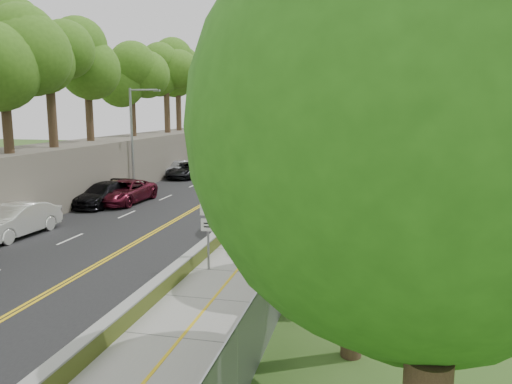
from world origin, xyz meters
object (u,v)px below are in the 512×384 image
at_px(car_1, 16,220).
at_px(person_far, 320,168).
at_px(streetlight, 135,133).
at_px(painter_0, 269,203).
at_px(car_2, 124,192).
at_px(construction_barrel, 314,185).
at_px(concrete_block, 286,229).
at_px(signpost, 208,223).

bearing_deg(car_1, person_far, 65.51).
bearing_deg(streetlight, car_1, -88.76).
bearing_deg(painter_0, car_2, 77.29).
height_order(streetlight, construction_barrel, streetlight).
distance_m(construction_barrel, concrete_block, 14.61).
relative_size(car_2, painter_0, 3.45).
distance_m(concrete_block, car_1, 13.73).
relative_size(construction_barrel, concrete_block, 0.84).
relative_size(streetlight, painter_0, 4.92).
bearing_deg(construction_barrel, signpost, -95.40).
bearing_deg(car_1, concrete_block, 16.09).
height_order(streetlight, person_far, streetlight).
bearing_deg(construction_barrel, painter_0, -98.69).
height_order(signpost, concrete_block, signpost).
relative_size(streetlight, signpost, 2.58).
relative_size(car_2, person_far, 2.99).
bearing_deg(car_1, construction_barrel, 56.34).
xyz_separation_m(streetlight, car_1, (0.31, -14.13, -3.76)).
distance_m(streetlight, construction_barrel, 14.54).
bearing_deg(person_far, construction_barrel, 82.14).
bearing_deg(signpost, streetlight, 124.08).
bearing_deg(car_1, painter_0, 36.12).
distance_m(painter_0, person_far, 17.45).
distance_m(streetlight, painter_0, 14.10).
relative_size(streetlight, car_1, 1.57).
height_order(streetlight, car_2, streetlight).
relative_size(streetlight, person_far, 4.27).
distance_m(concrete_block, painter_0, 4.82).
xyz_separation_m(construction_barrel, car_2, (-12.09, -8.21, 0.32)).
bearing_deg(signpost, person_far, 86.41).
bearing_deg(construction_barrel, concrete_block, -89.22).
distance_m(signpost, car_2, 16.07).
relative_size(construction_barrel, painter_0, 0.56).
distance_m(car_2, painter_0, 10.71).
xyz_separation_m(concrete_block, painter_0, (-1.75, 4.47, 0.45)).
xyz_separation_m(car_1, painter_0, (11.61, 7.60, -0.02)).
bearing_deg(signpost, construction_barrel, 84.60).
distance_m(concrete_block, person_far, 21.88).
xyz_separation_m(signpost, painter_0, (0.40, 10.48, -1.10)).
xyz_separation_m(streetlight, person_far, (13.26, 10.87, -3.65)).
bearing_deg(car_2, painter_0, -8.15).
height_order(streetlight, signpost, streetlight).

